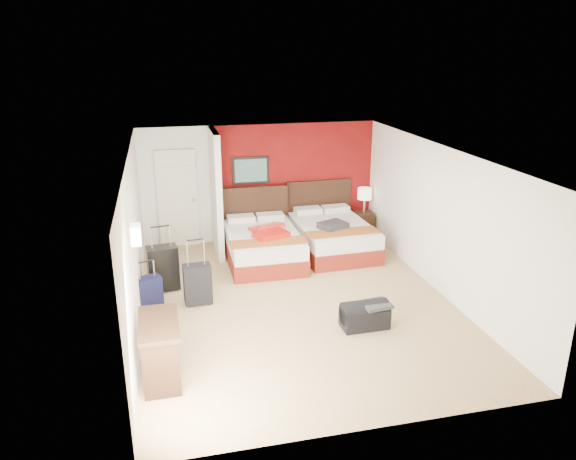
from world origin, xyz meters
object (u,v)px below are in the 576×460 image
object	(u,v)px
nightstand	(363,224)
suitcase_black	(163,269)
duffel_bag	(365,316)
bed_right	(333,237)
suitcase_charcoal	(198,285)
table_lamp	(364,200)
suitcase_navy	(149,295)
desk	(161,351)
bed_left	(263,247)
red_suitcase_open	(269,231)

from	to	relation	value
nightstand	suitcase_black	bearing A→B (deg)	-154.69
nightstand	duffel_bag	bearing A→B (deg)	-108.03
bed_right	duffel_bag	world-z (taller)	bed_right
suitcase_charcoal	duffel_bag	world-z (taller)	suitcase_charcoal
table_lamp	suitcase_black	size ratio (longest dim) A/B	0.71
suitcase_navy	desk	xyz separation A→B (m)	(0.17, -1.97, 0.13)
bed_left	desk	world-z (taller)	desk
bed_right	suitcase_charcoal	xyz separation A→B (m)	(-2.88, -1.78, 0.02)
nightstand	desk	bearing A→B (deg)	-131.87
table_lamp	suitcase_black	world-z (taller)	table_lamp
nightstand	suitcase_black	world-z (taller)	suitcase_black
bed_left	red_suitcase_open	xyz separation A→B (m)	(0.10, -0.10, 0.35)
red_suitcase_open	suitcase_charcoal	bearing A→B (deg)	-154.95
bed_left	nightstand	xyz separation A→B (m)	(2.44, 0.93, -0.02)
red_suitcase_open	desk	size ratio (longest dim) A/B	0.87
suitcase_navy	suitcase_black	bearing A→B (deg)	50.16
nightstand	suitcase_charcoal	distance (m)	4.59
bed_left	table_lamp	size ratio (longest dim) A/B	3.66
red_suitcase_open	table_lamp	size ratio (longest dim) A/B	1.57
table_lamp	red_suitcase_open	bearing A→B (deg)	-156.15
nightstand	bed_right	bearing A→B (deg)	-139.69
suitcase_charcoal	suitcase_navy	distance (m)	0.78
bed_left	suitcase_navy	distance (m)	2.74
nightstand	desk	world-z (taller)	desk
nightstand	suitcase_navy	distance (m)	5.29
red_suitcase_open	duffel_bag	xyz separation A→B (m)	(0.90, -2.86, -0.47)
table_lamp	duffel_bag	xyz separation A→B (m)	(-1.44, -3.89, -0.65)
table_lamp	suitcase_charcoal	distance (m)	4.61
suitcase_charcoal	suitcase_navy	bearing A→B (deg)	-178.01
bed_right	suitcase_black	bearing A→B (deg)	-164.31
suitcase_charcoal	duffel_bag	xyz separation A→B (m)	(2.39, -1.37, -0.15)
suitcase_black	desk	world-z (taller)	desk
bed_right	suitcase_black	xyz separation A→B (m)	(-3.42, -1.11, 0.08)
bed_right	duffel_bag	distance (m)	3.19
suitcase_black	suitcase_navy	bearing A→B (deg)	-115.59
table_lamp	bed_right	bearing A→B (deg)	-142.01
bed_right	suitcase_charcoal	size ratio (longest dim) A/B	3.09
desk	red_suitcase_open	bearing A→B (deg)	58.34
table_lamp	desk	distance (m)	6.39
bed_left	suitcase_navy	world-z (taller)	bed_left
suitcase_black	desk	size ratio (longest dim) A/B	0.79
nightstand	table_lamp	xyz separation A→B (m)	(0.00, 0.00, 0.55)
suitcase_black	suitcase_charcoal	xyz separation A→B (m)	(0.54, -0.67, -0.06)
bed_left	table_lamp	bearing A→B (deg)	21.55
red_suitcase_open	suitcase_black	size ratio (longest dim) A/B	1.11
duffel_bag	suitcase_charcoal	bearing A→B (deg)	148.88
red_suitcase_open	desk	world-z (taller)	desk
suitcase_black	desk	bearing A→B (deg)	-99.22
suitcase_black	suitcase_navy	world-z (taller)	suitcase_black
table_lamp	desk	size ratio (longest dim) A/B	0.56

